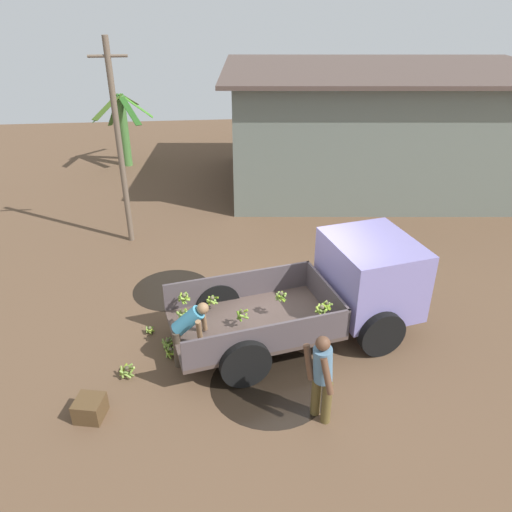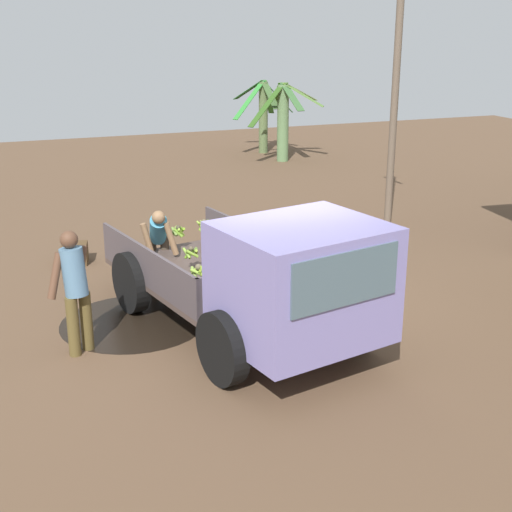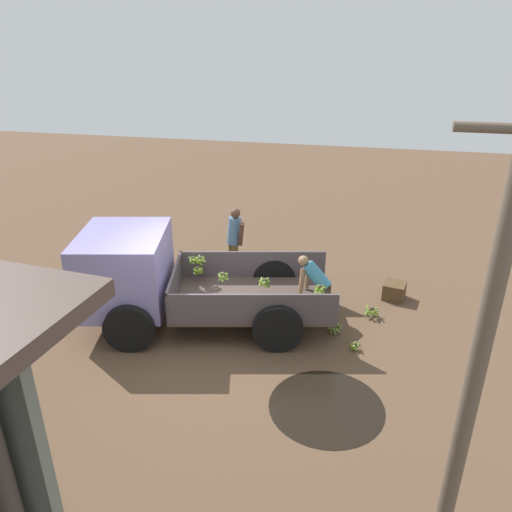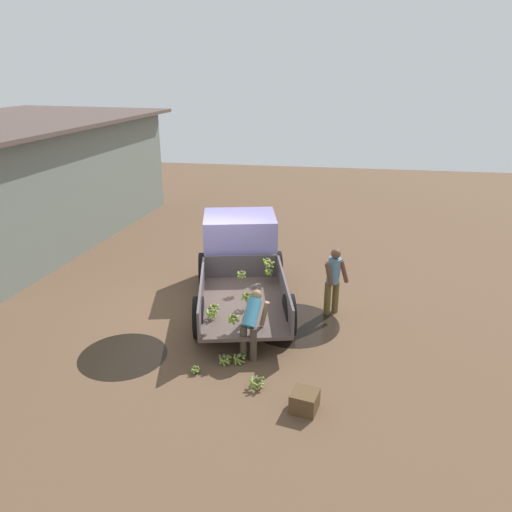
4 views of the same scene
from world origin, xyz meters
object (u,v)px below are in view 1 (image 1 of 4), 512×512
at_px(person_foreground_visitor, 322,375).
at_px(person_bystander_near_shed, 275,184).
at_px(cargo_truck, 347,285).
at_px(banana_bunch_on_ground_2, 127,370).
at_px(banana_bunch_on_ground_3, 168,343).
at_px(banana_bunch_on_ground_1, 171,352).
at_px(wooden_crate_0, 90,408).
at_px(utility_pole, 119,144).
at_px(banana_bunch_on_ground_0, 150,330).
at_px(person_worker_loading, 188,329).

xyz_separation_m(person_foreground_visitor, person_bystander_near_shed, (0.42, 8.50, -0.05)).
bearing_deg(person_foreground_visitor, cargo_truck, -148.14).
bearing_deg(banana_bunch_on_ground_2, banana_bunch_on_ground_3, 47.79).
bearing_deg(banana_bunch_on_ground_1, banana_bunch_on_ground_3, 106.42).
bearing_deg(wooden_crate_0, person_foreground_visitor, -6.18).
relative_size(cargo_truck, utility_pole, 0.97).
xyz_separation_m(banana_bunch_on_ground_0, banana_bunch_on_ground_1, (0.47, -0.76, 0.02)).
height_order(cargo_truck, banana_bunch_on_ground_0, cargo_truck).
bearing_deg(banana_bunch_on_ground_0, wooden_crate_0, -109.42).
distance_m(person_bystander_near_shed, wooden_crate_0, 9.10).
xyz_separation_m(banana_bunch_on_ground_0, wooden_crate_0, (-0.75, -2.14, 0.09)).
distance_m(person_foreground_visitor, person_worker_loading, 2.62).
bearing_deg(person_foreground_visitor, utility_pole, -96.20).
xyz_separation_m(banana_bunch_on_ground_1, wooden_crate_0, (-1.23, -1.38, 0.06)).
height_order(person_worker_loading, banana_bunch_on_ground_2, person_worker_loading).
height_order(cargo_truck, person_worker_loading, cargo_truck).
xyz_separation_m(cargo_truck, person_bystander_near_shed, (-0.60, 6.11, -0.15)).
bearing_deg(person_bystander_near_shed, utility_pole, 101.65).
bearing_deg(person_bystander_near_shed, banana_bunch_on_ground_2, 143.68).
height_order(person_bystander_near_shed, banana_bunch_on_ground_3, person_bystander_near_shed).
bearing_deg(banana_bunch_on_ground_0, banana_bunch_on_ground_1, -58.29).
bearing_deg(person_worker_loading, cargo_truck, 24.68).
bearing_deg(banana_bunch_on_ground_0, person_worker_loading, -49.47).
distance_m(banana_bunch_on_ground_1, banana_bunch_on_ground_2, 0.90).
bearing_deg(person_bystander_near_shed, banana_bunch_on_ground_3, 145.87).
xyz_separation_m(cargo_truck, utility_pole, (-4.80, 4.47, 1.67)).
relative_size(person_bystander_near_shed, banana_bunch_on_ground_0, 8.29).
relative_size(banana_bunch_on_ground_2, wooden_crate_0, 0.68).
bearing_deg(person_worker_loading, utility_pole, 117.80).
bearing_deg(banana_bunch_on_ground_2, person_worker_loading, 13.97).
xyz_separation_m(person_bystander_near_shed, wooden_crate_0, (-4.08, -8.11, -0.68)).
relative_size(person_bystander_near_shed, banana_bunch_on_ground_3, 5.66).
distance_m(person_foreground_visitor, banana_bunch_on_ground_1, 3.12).
distance_m(person_foreground_visitor, banana_bunch_on_ground_0, 3.95).
distance_m(utility_pole, banana_bunch_on_ground_2, 6.14).
bearing_deg(wooden_crate_0, person_worker_loading, 36.85).
relative_size(cargo_truck, person_bystander_near_shed, 3.26).
bearing_deg(person_foreground_visitor, wooden_crate_0, -41.24).
bearing_deg(banana_bunch_on_ground_1, cargo_truck, 10.09).
height_order(cargo_truck, person_foreground_visitor, cargo_truck).
distance_m(cargo_truck, banana_bunch_on_ground_1, 3.62).
relative_size(person_foreground_visitor, person_worker_loading, 1.24).
bearing_deg(wooden_crate_0, banana_bunch_on_ground_2, 62.72).
xyz_separation_m(cargo_truck, wooden_crate_0, (-4.68, -1.99, -0.83)).
relative_size(person_foreground_visitor, banana_bunch_on_ground_0, 8.83).
distance_m(person_bystander_near_shed, banana_bunch_on_ground_2, 8.09).
distance_m(banana_bunch_on_ground_0, wooden_crate_0, 2.27).
height_order(banana_bunch_on_ground_2, wooden_crate_0, wooden_crate_0).
distance_m(cargo_truck, banana_bunch_on_ground_0, 4.03).
distance_m(utility_pole, person_worker_loading, 5.87).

